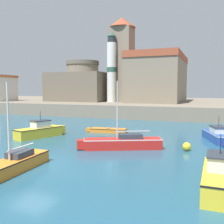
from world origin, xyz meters
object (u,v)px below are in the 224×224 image
object	(u,v)px
sailboat_red_4	(122,143)
church	(152,75)
lighthouse	(112,68)
mooring_buoy	(187,147)
motorboat_blue_0	(218,136)
sailboat_orange_3	(13,164)
motorboat_yellow_2	(219,176)
fortress	(83,85)
dinghy_orange_1	(107,130)
motorboat_yellow_6	(40,131)

from	to	relation	value
sailboat_red_4	church	xyz separation A→B (m)	(-4.98, 33.35, 6.96)
lighthouse	mooring_buoy	bearing A→B (deg)	-58.93
motorboat_blue_0	sailboat_orange_3	xyz separation A→B (m)	(-10.87, -13.19, -0.08)
lighthouse	sailboat_orange_3	bearing A→B (deg)	-77.63
motorboat_yellow_2	sailboat_orange_3	size ratio (longest dim) A/B	0.93
sailboat_orange_3	mooring_buoy	xyz separation A→B (m)	(8.62, 8.57, -0.12)
church	fortress	size ratio (longest dim) A/B	1.43
dinghy_orange_1	church	xyz separation A→B (m)	(-1.05, 26.59, 7.21)
dinghy_orange_1	fortress	xyz separation A→B (m)	(-15.84, 25.23, 5.17)
motorboat_blue_0	sailboat_red_4	world-z (taller)	sailboat_red_4
motorboat_blue_0	motorboat_yellow_2	xyz separation A→B (m)	(-0.18, -11.95, 0.11)
dinghy_orange_1	sailboat_orange_3	size ratio (longest dim) A/B	0.80
motorboat_yellow_6	mooring_buoy	distance (m)	13.64
motorboat_yellow_6	motorboat_yellow_2	bearing A→B (deg)	-27.16
dinghy_orange_1	church	distance (m)	27.57
sailboat_red_4	mooring_buoy	size ratio (longest dim) A/B	9.95
dinghy_orange_1	motorboat_yellow_6	size ratio (longest dim) A/B	0.85
sailboat_red_4	motorboat_yellow_6	size ratio (longest dim) A/B	1.20
lighthouse	sailboat_red_4	bearing A→B (deg)	-67.56
mooring_buoy	church	distance (m)	34.39
motorboat_blue_0	dinghy_orange_1	distance (m)	10.95
church	fortress	bearing A→B (deg)	-174.75
dinghy_orange_1	church	world-z (taller)	church
motorboat_yellow_6	church	size ratio (longest dim) A/B	0.30
motorboat_yellow_2	motorboat_yellow_6	bearing A→B (deg)	152.84
sailboat_red_4	mooring_buoy	bearing A→B (deg)	13.48
sailboat_red_4	church	world-z (taller)	church
sailboat_orange_3	motorboat_yellow_2	bearing A→B (deg)	6.63
sailboat_red_4	lighthouse	world-z (taller)	lighthouse
sailboat_orange_3	motorboat_yellow_6	xyz separation A→B (m)	(-5.00, 9.29, 0.18)
sailboat_orange_3	fortress	size ratio (longest dim) A/B	0.46
sailboat_red_4	motorboat_blue_0	bearing A→B (deg)	39.55
sailboat_red_4	motorboat_yellow_2	bearing A→B (deg)	-42.36
motorboat_blue_0	motorboat_yellow_2	world-z (taller)	motorboat_yellow_2
lighthouse	dinghy_orange_1	bearing A→B (deg)	-70.17
fortress	dinghy_orange_1	bearing A→B (deg)	-57.87
motorboat_yellow_2	sailboat_red_4	size ratio (longest dim) A/B	0.82
dinghy_orange_1	church	bearing A→B (deg)	92.26
motorboat_yellow_2	lighthouse	bearing A→B (deg)	118.14
sailboat_red_4	lighthouse	xyz separation A→B (m)	(-11.77, 28.51, 8.04)
motorboat_yellow_2	sailboat_orange_3	world-z (taller)	sailboat_orange_3
motorboat_yellow_2	fortress	bearing A→B (deg)	124.83
motorboat_yellow_2	mooring_buoy	bearing A→B (deg)	105.76
dinghy_orange_1	church	size ratio (longest dim) A/B	0.26
sailboat_orange_3	church	distance (m)	41.40
fortress	mooring_buoy	bearing A→B (deg)	-51.55
motorboat_blue_0	sailboat_orange_3	world-z (taller)	sailboat_orange_3
sailboat_orange_3	fortress	world-z (taller)	fortress
mooring_buoy	dinghy_orange_1	bearing A→B (deg)	146.96
motorboat_yellow_2	mooring_buoy	size ratio (longest dim) A/B	8.14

